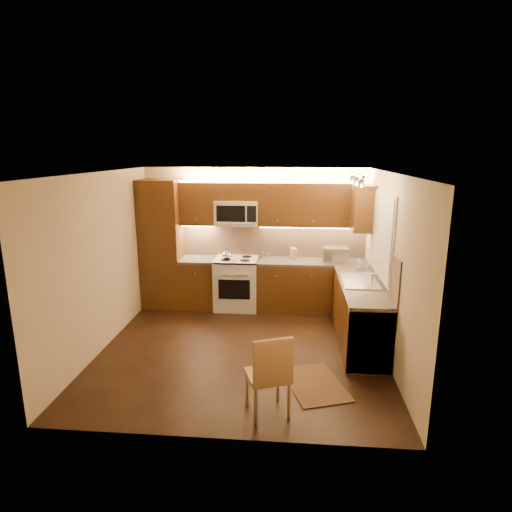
# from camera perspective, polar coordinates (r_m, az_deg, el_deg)

# --- Properties ---
(floor) EXTENTS (4.00, 4.00, 0.01)m
(floor) POSITION_cam_1_polar(r_m,az_deg,el_deg) (6.34, -1.82, -12.21)
(floor) COLOR black
(floor) RESTS_ON ground
(ceiling) EXTENTS (4.00, 4.00, 0.01)m
(ceiling) POSITION_cam_1_polar(r_m,az_deg,el_deg) (5.71, -2.02, 10.98)
(ceiling) COLOR beige
(ceiling) RESTS_ON ground
(wall_back) EXTENTS (4.00, 0.01, 2.50)m
(wall_back) POSITION_cam_1_polar(r_m,az_deg,el_deg) (7.84, -0.17, 2.53)
(wall_back) COLOR #BEAD8B
(wall_back) RESTS_ON ground
(wall_front) EXTENTS (4.00, 0.01, 2.50)m
(wall_front) POSITION_cam_1_polar(r_m,az_deg,el_deg) (4.03, -5.36, -8.57)
(wall_front) COLOR #BEAD8B
(wall_front) RESTS_ON ground
(wall_left) EXTENTS (0.01, 4.00, 2.50)m
(wall_left) POSITION_cam_1_polar(r_m,az_deg,el_deg) (6.45, -19.84, -0.76)
(wall_left) COLOR #BEAD8B
(wall_left) RESTS_ON ground
(wall_right) EXTENTS (0.01, 4.00, 2.50)m
(wall_right) POSITION_cam_1_polar(r_m,az_deg,el_deg) (6.01, 17.40, -1.60)
(wall_right) COLOR #BEAD8B
(wall_right) RESTS_ON ground
(pantry) EXTENTS (0.70, 0.60, 2.30)m
(pantry) POSITION_cam_1_polar(r_m,az_deg,el_deg) (7.89, -12.39, 1.54)
(pantry) COLOR #3F240D
(pantry) RESTS_ON floor
(base_cab_back_left) EXTENTS (0.62, 0.60, 0.86)m
(base_cab_back_left) POSITION_cam_1_polar(r_m,az_deg,el_deg) (7.91, -7.54, -3.64)
(base_cab_back_left) COLOR #3F240D
(base_cab_back_left) RESTS_ON floor
(counter_back_left) EXTENTS (0.62, 0.60, 0.04)m
(counter_back_left) POSITION_cam_1_polar(r_m,az_deg,el_deg) (7.78, -7.64, -0.47)
(counter_back_left) COLOR #3E3C38
(counter_back_left) RESTS_ON base_cab_back_left
(base_cab_back_right) EXTENTS (1.92, 0.60, 0.86)m
(base_cab_back_right) POSITION_cam_1_polar(r_m,az_deg,el_deg) (7.73, 7.35, -4.03)
(base_cab_back_right) COLOR #3F240D
(base_cab_back_right) RESTS_ON floor
(counter_back_right) EXTENTS (1.92, 0.60, 0.04)m
(counter_back_right) POSITION_cam_1_polar(r_m,az_deg,el_deg) (7.61, 7.45, -0.80)
(counter_back_right) COLOR #3E3C38
(counter_back_right) RESTS_ON base_cab_back_right
(base_cab_right) EXTENTS (0.60, 2.00, 0.86)m
(base_cab_right) POSITION_cam_1_polar(r_m,az_deg,el_deg) (6.58, 13.58, -7.55)
(base_cab_right) COLOR #3F240D
(base_cab_right) RESTS_ON floor
(counter_right) EXTENTS (0.60, 2.00, 0.04)m
(counter_right) POSITION_cam_1_polar(r_m,az_deg,el_deg) (6.43, 13.81, -3.81)
(counter_right) COLOR #3E3C38
(counter_right) RESTS_ON base_cab_right
(dishwasher) EXTENTS (0.58, 0.60, 0.84)m
(dishwasher) POSITION_cam_1_polar(r_m,az_deg,el_deg) (5.94, 14.56, -9.99)
(dishwasher) COLOR silver
(dishwasher) RESTS_ON floor
(backsplash_back) EXTENTS (3.30, 0.02, 0.60)m
(backsplash_back) POSITION_cam_1_polar(r_m,az_deg,el_deg) (7.82, 2.38, 2.11)
(backsplash_back) COLOR tan
(backsplash_back) RESTS_ON wall_back
(backsplash_right) EXTENTS (0.02, 2.00, 0.60)m
(backsplash_right) POSITION_cam_1_polar(r_m,az_deg,el_deg) (6.39, 16.54, -1.09)
(backsplash_right) COLOR tan
(backsplash_right) RESTS_ON wall_right
(upper_cab_back_left) EXTENTS (0.62, 0.35, 0.75)m
(upper_cab_back_left) POSITION_cam_1_polar(r_m,az_deg,el_deg) (7.73, -7.68, 6.93)
(upper_cab_back_left) COLOR #3F240D
(upper_cab_back_left) RESTS_ON wall_back
(upper_cab_back_right) EXTENTS (1.92, 0.35, 0.75)m
(upper_cab_back_right) POSITION_cam_1_polar(r_m,az_deg,el_deg) (7.55, 7.65, 6.77)
(upper_cab_back_right) COLOR #3F240D
(upper_cab_back_right) RESTS_ON wall_back
(upper_cab_bridge) EXTENTS (0.76, 0.35, 0.31)m
(upper_cab_bridge) POSITION_cam_1_polar(r_m,az_deg,el_deg) (7.58, -2.58, 8.58)
(upper_cab_bridge) COLOR #3F240D
(upper_cab_bridge) RESTS_ON wall_back
(upper_cab_right_corner) EXTENTS (0.35, 0.50, 0.75)m
(upper_cab_right_corner) POSITION_cam_1_polar(r_m,az_deg,el_deg) (7.21, 14.08, 6.16)
(upper_cab_right_corner) COLOR #3F240D
(upper_cab_right_corner) RESTS_ON wall_right
(stove) EXTENTS (0.76, 0.65, 0.92)m
(stove) POSITION_cam_1_polar(r_m,az_deg,el_deg) (7.76, -2.59, -3.64)
(stove) COLOR silver
(stove) RESTS_ON floor
(microwave) EXTENTS (0.76, 0.38, 0.44)m
(microwave) POSITION_cam_1_polar(r_m,az_deg,el_deg) (7.61, -2.56, 5.76)
(microwave) COLOR silver
(microwave) RESTS_ON wall_back
(window_frame) EXTENTS (0.03, 1.44, 1.24)m
(window_frame) POSITION_cam_1_polar(r_m,az_deg,el_deg) (6.45, 16.48, 2.68)
(window_frame) COLOR silver
(window_frame) RESTS_ON wall_right
(window_blinds) EXTENTS (0.02, 1.36, 1.16)m
(window_blinds) POSITION_cam_1_polar(r_m,az_deg,el_deg) (6.45, 16.30, 2.69)
(window_blinds) COLOR silver
(window_blinds) RESTS_ON wall_right
(sink) EXTENTS (0.52, 0.86, 0.15)m
(sink) POSITION_cam_1_polar(r_m,az_deg,el_deg) (6.54, 13.66, -2.62)
(sink) COLOR silver
(sink) RESTS_ON counter_right
(faucet) EXTENTS (0.20, 0.04, 0.30)m
(faucet) POSITION_cam_1_polar(r_m,az_deg,el_deg) (6.55, 15.26, -2.01)
(faucet) COLOR silver
(faucet) RESTS_ON counter_right
(track_light_bar) EXTENTS (0.04, 1.20, 0.03)m
(track_light_bar) POSITION_cam_1_polar(r_m,az_deg,el_deg) (6.13, 13.25, 10.44)
(track_light_bar) COLOR silver
(track_light_bar) RESTS_ON ceiling
(kettle) EXTENTS (0.22, 0.22, 0.20)m
(kettle) POSITION_cam_1_polar(r_m,az_deg,el_deg) (7.55, -3.86, 0.27)
(kettle) COLOR silver
(kettle) RESTS_ON stove
(toaster_oven) EXTENTS (0.43, 0.32, 0.26)m
(toaster_oven) POSITION_cam_1_polar(r_m,az_deg,el_deg) (7.59, 10.50, 0.21)
(toaster_oven) COLOR silver
(toaster_oven) RESTS_ON counter_back_right
(knife_block) EXTENTS (0.13, 0.17, 0.20)m
(knife_block) POSITION_cam_1_polar(r_m,az_deg,el_deg) (7.67, 5.00, 0.32)
(knife_block) COLOR #A47E4A
(knife_block) RESTS_ON counter_back_right
(spice_jar_a) EXTENTS (0.04, 0.04, 0.10)m
(spice_jar_a) POSITION_cam_1_polar(r_m,az_deg,el_deg) (7.77, 1.57, 0.15)
(spice_jar_a) COLOR silver
(spice_jar_a) RESTS_ON counter_back_right
(spice_jar_b) EXTENTS (0.06, 0.06, 0.09)m
(spice_jar_b) POSITION_cam_1_polar(r_m,az_deg,el_deg) (7.74, 0.76, 0.07)
(spice_jar_b) COLOR brown
(spice_jar_b) RESTS_ON counter_back_right
(spice_jar_c) EXTENTS (0.05, 0.05, 0.09)m
(spice_jar_c) POSITION_cam_1_polar(r_m,az_deg,el_deg) (7.82, 0.96, 0.22)
(spice_jar_c) COLOR silver
(spice_jar_c) RESTS_ON counter_back_right
(spice_jar_d) EXTENTS (0.06, 0.06, 0.09)m
(spice_jar_d) POSITION_cam_1_polar(r_m,az_deg,el_deg) (7.83, 0.84, 0.23)
(spice_jar_d) COLOR #96612D
(spice_jar_d) RESTS_ON counter_back_right
(soap_bottle) EXTENTS (0.09, 0.09, 0.18)m
(soap_bottle) POSITION_cam_1_polar(r_m,az_deg,el_deg) (7.23, 13.53, -0.94)
(soap_bottle) COLOR silver
(soap_bottle) RESTS_ON counter_right
(rug) EXTENTS (0.89, 1.09, 0.01)m
(rug) POSITION_cam_1_polar(r_m,az_deg,el_deg) (5.51, 7.79, -16.51)
(rug) COLOR black
(rug) RESTS_ON floor
(dining_chair) EXTENTS (0.54, 0.54, 0.95)m
(dining_chair) POSITION_cam_1_polar(r_m,az_deg,el_deg) (4.73, 1.54, -15.33)
(dining_chair) COLOR #A47E4A
(dining_chair) RESTS_ON floor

